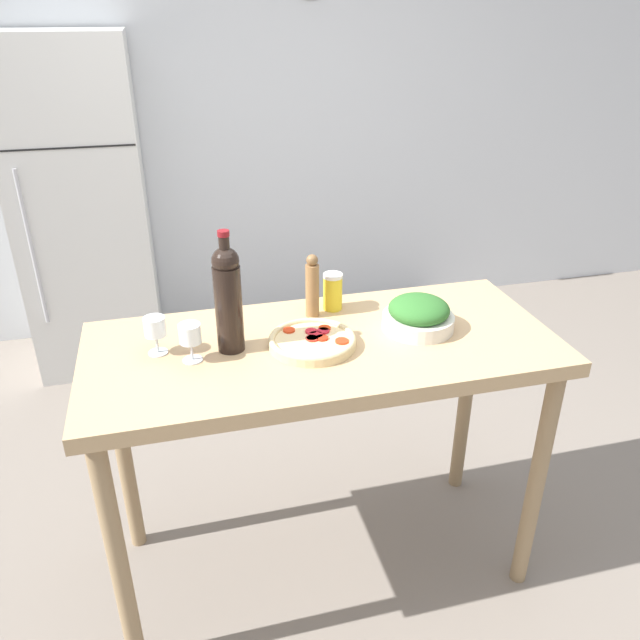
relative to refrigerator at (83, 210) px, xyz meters
name	(u,v)px	position (x,y,z in m)	size (l,w,h in m)	color
ground_plane	(322,558)	(0.86, -1.84, -0.89)	(14.00, 14.00, 0.00)	slate
wall_back	(229,114)	(0.86, 0.35, 0.42)	(6.40, 0.09, 2.60)	silver
refrigerator	(83,210)	(0.00, 0.00, 0.00)	(0.66, 0.63, 1.78)	silver
prep_counter	(323,373)	(0.86, -1.84, -0.06)	(1.47, 0.64, 0.94)	tan
wine_bottle	(228,297)	(0.58, -1.81, 0.23)	(0.08, 0.08, 0.38)	black
wine_glass_near	(190,336)	(0.46, -1.85, 0.14)	(0.06, 0.06, 0.12)	silver
wine_glass_far	(155,329)	(0.36, -1.78, 0.14)	(0.06, 0.06, 0.12)	silver
pepper_mill	(312,287)	(0.87, -1.65, 0.16)	(0.05, 0.05, 0.22)	olive
salad_bowl	(419,315)	(1.18, -1.83, 0.10)	(0.23, 0.23, 0.11)	silver
homemade_pizza	(313,341)	(0.82, -1.86, 0.07)	(0.27, 0.27, 0.03)	#DBC189
salt_canister	(333,291)	(0.95, -1.62, 0.12)	(0.07, 0.07, 0.13)	yellow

